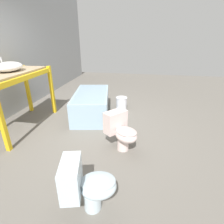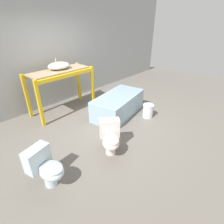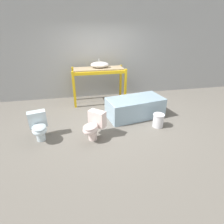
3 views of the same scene
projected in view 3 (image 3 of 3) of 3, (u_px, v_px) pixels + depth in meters
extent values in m
plane|color=#666059|center=(111.00, 119.00, 4.89)|extent=(12.00, 12.00, 0.00)
cube|color=#9EA0A3|center=(100.00, 50.00, 5.90)|extent=(10.80, 0.08, 3.20)
cube|color=yellow|center=(74.00, 90.00, 5.34)|extent=(0.07, 0.07, 1.14)
cube|color=yellow|center=(125.00, 87.00, 5.62)|extent=(0.07, 0.07, 1.14)
cube|color=yellow|center=(74.00, 84.00, 5.90)|extent=(0.07, 0.07, 1.14)
cube|color=yellow|center=(121.00, 81.00, 6.19)|extent=(0.07, 0.07, 1.14)
cube|color=yellow|center=(100.00, 73.00, 5.27)|extent=(1.62, 0.06, 0.09)
cube|color=yellow|center=(97.00, 68.00, 5.83)|extent=(1.62, 0.06, 0.09)
cube|color=#998466|center=(98.00, 69.00, 5.52)|extent=(1.55, 0.57, 0.04)
ellipsoid|color=white|center=(100.00, 65.00, 5.54)|extent=(0.58, 0.44, 0.18)
cylinder|color=silver|center=(99.00, 60.00, 5.59)|extent=(0.02, 0.02, 0.08)
cube|color=#99B7CC|center=(135.00, 107.00, 4.91)|extent=(1.66, 1.02, 0.54)
cube|color=#829CAD|center=(135.00, 102.00, 4.84)|extent=(1.56, 0.93, 0.23)
cylinder|color=silver|center=(41.00, 136.00, 3.93)|extent=(0.19, 0.19, 0.21)
ellipsoid|color=silver|center=(40.00, 130.00, 3.79)|extent=(0.40, 0.45, 0.21)
ellipsoid|color=#9FAFB7|center=(39.00, 127.00, 3.76)|extent=(0.38, 0.43, 0.03)
cube|color=silver|center=(37.00, 119.00, 3.95)|extent=(0.42, 0.28, 0.37)
cylinder|color=silver|center=(93.00, 135.00, 3.96)|extent=(0.19, 0.19, 0.21)
ellipsoid|color=silver|center=(90.00, 129.00, 3.82)|extent=(0.49, 0.50, 0.21)
ellipsoid|color=#BBA7A3|center=(90.00, 126.00, 3.79)|extent=(0.47, 0.47, 0.03)
cube|color=silver|center=(97.00, 119.00, 3.97)|extent=(0.41, 0.40, 0.37)
cylinder|color=silver|center=(158.00, 120.00, 4.44)|extent=(0.27, 0.27, 0.34)
cylinder|color=silver|center=(159.00, 115.00, 4.37)|extent=(0.28, 0.28, 0.02)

